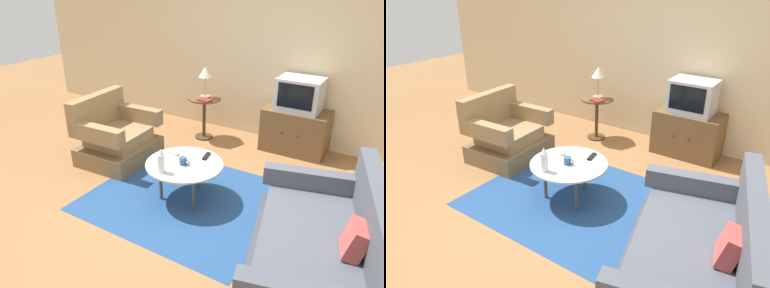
% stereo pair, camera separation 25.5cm
% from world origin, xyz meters
% --- Properties ---
extents(ground_plane, '(16.00, 16.00, 0.00)m').
position_xyz_m(ground_plane, '(0.00, 0.00, 0.00)').
color(ground_plane, olive).
extents(back_wall, '(9.00, 0.12, 2.70)m').
position_xyz_m(back_wall, '(0.00, 2.23, 1.35)').
color(back_wall, '#CCB78E').
rests_on(back_wall, ground).
extents(area_rug, '(2.01, 1.81, 0.00)m').
position_xyz_m(area_rug, '(-0.13, 0.05, 0.00)').
color(area_rug, navy).
rests_on(area_rug, ground).
extents(armchair, '(0.85, 1.00, 0.86)m').
position_xyz_m(armchair, '(-1.44, 0.39, 0.30)').
color(armchair, brown).
rests_on(armchair, ground).
extents(couch, '(1.33, 1.80, 0.88)m').
position_xyz_m(couch, '(1.43, -0.40, 0.28)').
color(couch, '#3E424B').
rests_on(couch, ground).
extents(coffee_table, '(0.84, 0.84, 0.44)m').
position_xyz_m(coffee_table, '(-0.13, 0.05, 0.40)').
color(coffee_table, '#B2C6C1').
rests_on(coffee_table, ground).
extents(side_table, '(0.49, 0.49, 0.64)m').
position_xyz_m(side_table, '(-0.79, 1.63, 0.46)').
color(side_table, brown).
rests_on(side_table, ground).
extents(tv_stand, '(0.88, 0.51, 0.61)m').
position_xyz_m(tv_stand, '(0.52, 1.89, 0.30)').
color(tv_stand, brown).
rests_on(tv_stand, ground).
extents(television, '(0.58, 0.45, 0.44)m').
position_xyz_m(television, '(0.52, 1.89, 0.83)').
color(television, '#B7B7BC').
rests_on(television, tv_stand).
extents(table_lamp, '(0.19, 0.19, 0.46)m').
position_xyz_m(table_lamp, '(-0.79, 1.65, 0.99)').
color(table_lamp, '#9E937A').
rests_on(table_lamp, side_table).
extents(vase, '(0.08, 0.08, 0.27)m').
position_xyz_m(vase, '(-0.22, -0.23, 0.56)').
color(vase, white).
rests_on(vase, coffee_table).
extents(mug, '(0.12, 0.08, 0.08)m').
position_xyz_m(mug, '(-0.12, 0.02, 0.48)').
color(mug, '#335184').
rests_on(mug, coffee_table).
extents(tv_remote_dark, '(0.08, 0.18, 0.02)m').
position_xyz_m(tv_remote_dark, '(-0.00, 0.31, 0.45)').
color(tv_remote_dark, black).
rests_on(tv_remote_dark, coffee_table).
extents(tv_remote_silver, '(0.16, 0.08, 0.02)m').
position_xyz_m(tv_remote_silver, '(-0.35, 0.18, 0.45)').
color(tv_remote_silver, '#B2B2B7').
rests_on(tv_remote_silver, coffee_table).
extents(book, '(0.21, 0.18, 0.02)m').
position_xyz_m(book, '(-0.70, 1.49, 0.65)').
color(book, maroon).
rests_on(book, side_table).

